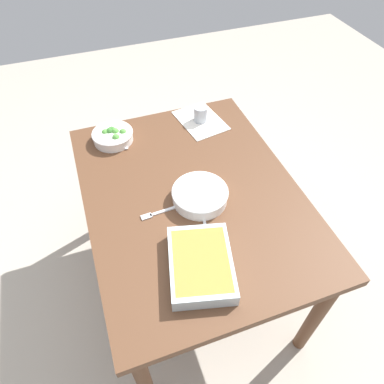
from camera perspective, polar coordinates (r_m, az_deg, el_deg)
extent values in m
plane|color=#B2A899|center=(2.11, 0.00, -13.57)|extent=(6.00, 6.00, 0.00)
cube|color=brown|center=(1.51, 0.00, -0.51)|extent=(1.20, 0.90, 0.04)
cylinder|color=brown|center=(2.11, -15.03, 0.57)|extent=(0.06, 0.06, 0.70)
cylinder|color=brown|center=(1.56, -7.83, -28.19)|extent=(0.06, 0.06, 0.70)
cylinder|color=brown|center=(2.23, 4.83, 5.52)|extent=(0.06, 0.06, 0.70)
cylinder|color=brown|center=(1.72, 19.65, -18.40)|extent=(0.06, 0.06, 0.70)
cube|color=silver|center=(1.87, 1.38, 11.59)|extent=(0.31, 0.25, 0.00)
cylinder|color=white|center=(1.45, 1.30, -0.57)|extent=(0.23, 0.23, 0.05)
torus|color=white|center=(1.43, 1.31, 0.06)|extent=(0.24, 0.24, 0.01)
cylinder|color=olive|center=(1.45, 1.30, -0.49)|extent=(0.19, 0.19, 0.03)
sphere|color=#C66633|center=(1.46, 2.95, 0.88)|extent=(0.02, 0.02, 0.02)
sphere|color=olive|center=(1.45, 1.66, 0.64)|extent=(0.02, 0.02, 0.02)
sphere|color=silver|center=(1.44, 2.13, 0.13)|extent=(0.02, 0.02, 0.02)
cylinder|color=white|center=(1.77, -12.77, 8.84)|extent=(0.19, 0.19, 0.05)
torus|color=white|center=(1.76, -12.89, 9.37)|extent=(0.20, 0.20, 0.01)
cylinder|color=#8CB272|center=(1.77, -12.79, 8.90)|extent=(0.16, 0.16, 0.02)
sphere|color=#569E42|center=(1.73, -12.27, 8.66)|extent=(0.04, 0.04, 0.04)
sphere|color=#3D7A33|center=(1.77, -13.26, 9.58)|extent=(0.04, 0.04, 0.04)
sphere|color=#569E42|center=(1.75, -11.20, 9.56)|extent=(0.03, 0.03, 0.03)
sphere|color=#569E42|center=(1.77, -13.97, 9.41)|extent=(0.03, 0.03, 0.03)
sphere|color=#3D7A33|center=(1.78, -12.94, 9.81)|extent=(0.04, 0.04, 0.04)
sphere|color=#569E42|center=(1.76, -12.37, 9.59)|extent=(0.04, 0.04, 0.04)
sphere|color=#3D7A33|center=(1.77, -12.40, 9.69)|extent=(0.03, 0.03, 0.03)
cube|color=silver|center=(1.26, 1.44, -11.69)|extent=(0.34, 0.29, 0.06)
cube|color=gold|center=(1.25, 1.45, -11.42)|extent=(0.30, 0.25, 0.04)
cylinder|color=#B2BCC6|center=(1.85, 1.40, 12.60)|extent=(0.07, 0.07, 0.08)
cylinder|color=black|center=(1.86, 1.39, 12.28)|extent=(0.06, 0.06, 0.05)
cube|color=silver|center=(1.39, 2.06, -5.05)|extent=(0.14, 0.04, 0.01)
ellipsoid|color=silver|center=(1.44, 1.52, -2.30)|extent=(0.04, 0.03, 0.01)
cube|color=silver|center=(1.79, -12.66, 8.29)|extent=(0.13, 0.08, 0.01)
ellipsoid|color=silver|center=(1.73, -10.90, 7.22)|extent=(0.05, 0.04, 0.01)
cube|color=silver|center=(1.43, -4.22, -2.97)|extent=(0.02, 0.14, 0.01)
cube|color=silver|center=(1.42, -7.44, -4.00)|extent=(0.03, 0.05, 0.01)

